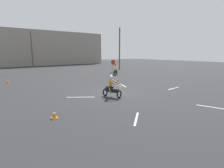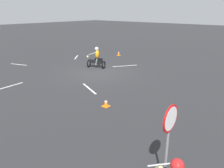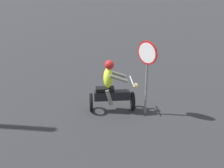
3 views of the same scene
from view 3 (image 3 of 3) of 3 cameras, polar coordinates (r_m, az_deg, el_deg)
motorcycle_rider_background at (r=9.56m, az=-0.21°, el=-0.97°), size 1.36×1.46×1.66m
stop_sign at (r=9.10m, az=6.41°, el=3.79°), size 0.70×0.08×2.30m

